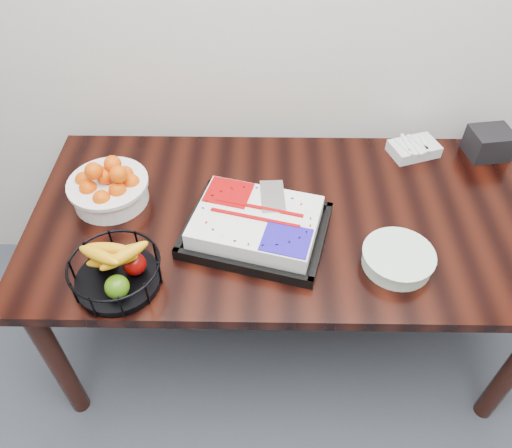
{
  "coord_description": "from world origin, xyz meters",
  "views": [
    {
      "loc": [
        -0.09,
        0.75,
        1.99
      ],
      "look_at": [
        -0.11,
        1.87,
        0.83
      ],
      "focal_mm": 35.0,
      "sensor_mm": 36.0,
      "label": 1
    }
  ],
  "objects_px": {
    "cake_tray": "(256,225)",
    "napkin_box": "(489,143)",
    "tangerine_bowl": "(108,184)",
    "table": "(286,230)",
    "fruit_basket": "(115,270)",
    "plate_stack": "(398,259)"
  },
  "relations": [
    {
      "from": "cake_tray",
      "to": "plate_stack",
      "type": "distance_m",
      "value": 0.47
    },
    {
      "from": "fruit_basket",
      "to": "tangerine_bowl",
      "type": "bearing_deg",
      "value": 105.43
    },
    {
      "from": "table",
      "to": "tangerine_bowl",
      "type": "bearing_deg",
      "value": 174.49
    },
    {
      "from": "table",
      "to": "cake_tray",
      "type": "height_order",
      "value": "cake_tray"
    },
    {
      "from": "plate_stack",
      "to": "cake_tray",
      "type": "bearing_deg",
      "value": 164.23
    },
    {
      "from": "plate_stack",
      "to": "napkin_box",
      "type": "relative_size",
      "value": 1.5
    },
    {
      "from": "cake_tray",
      "to": "tangerine_bowl",
      "type": "height_order",
      "value": "tangerine_bowl"
    },
    {
      "from": "napkin_box",
      "to": "fruit_basket",
      "type": "bearing_deg",
      "value": -153.46
    },
    {
      "from": "cake_tray",
      "to": "napkin_box",
      "type": "height_order",
      "value": "napkin_box"
    },
    {
      "from": "table",
      "to": "napkin_box",
      "type": "relative_size",
      "value": 11.78
    },
    {
      "from": "plate_stack",
      "to": "fruit_basket",
      "type": "bearing_deg",
      "value": -174.36
    },
    {
      "from": "cake_tray",
      "to": "napkin_box",
      "type": "relative_size",
      "value": 3.5
    },
    {
      "from": "table",
      "to": "plate_stack",
      "type": "relative_size",
      "value": 7.85
    },
    {
      "from": "plate_stack",
      "to": "napkin_box",
      "type": "height_order",
      "value": "napkin_box"
    },
    {
      "from": "table",
      "to": "plate_stack",
      "type": "xyz_separation_m",
      "value": [
        0.34,
        -0.23,
        0.11
      ]
    },
    {
      "from": "fruit_basket",
      "to": "plate_stack",
      "type": "distance_m",
      "value": 0.88
    },
    {
      "from": "napkin_box",
      "to": "tangerine_bowl",
      "type": "bearing_deg",
      "value": -168.57
    },
    {
      "from": "table",
      "to": "tangerine_bowl",
      "type": "relative_size",
      "value": 6.35
    },
    {
      "from": "tangerine_bowl",
      "to": "fruit_basket",
      "type": "xyz_separation_m",
      "value": [
        0.1,
        -0.37,
        -0.02
      ]
    },
    {
      "from": "napkin_box",
      "to": "table",
      "type": "bearing_deg",
      "value": -156.37
    },
    {
      "from": "plate_stack",
      "to": "napkin_box",
      "type": "distance_m",
      "value": 0.74
    },
    {
      "from": "table",
      "to": "tangerine_bowl",
      "type": "xyz_separation_m",
      "value": [
        -0.63,
        0.06,
        0.16
      ]
    }
  ]
}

